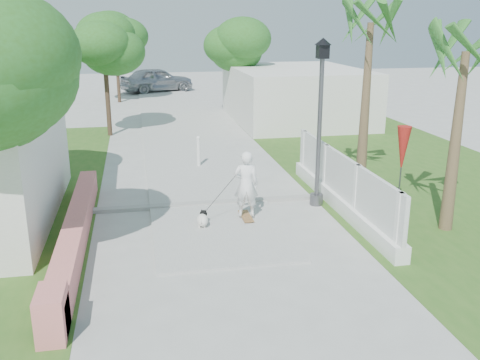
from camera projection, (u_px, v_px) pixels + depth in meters
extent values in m
plane|color=#B7B7B2|center=(258.00, 322.00, 8.98)|extent=(90.00, 90.00, 0.00)
cube|color=#B7B7B2|center=(172.00, 117.00, 27.77)|extent=(3.20, 36.00, 0.06)
cube|color=#999993|center=(209.00, 204.00, 14.60)|extent=(6.50, 0.25, 0.10)
cube|color=#315E1D|center=(409.00, 172.00, 17.78)|extent=(8.00, 20.00, 0.01)
cube|color=#E47F75|center=(76.00, 231.00, 12.05)|extent=(0.45, 8.00, 0.60)
cube|color=#E47F75|center=(52.00, 314.00, 8.44)|extent=(0.45, 0.80, 0.80)
cube|color=white|center=(340.00, 202.00, 14.24)|extent=(0.35, 7.00, 0.40)
cube|color=white|center=(342.00, 175.00, 14.03)|extent=(0.10, 7.00, 1.10)
cube|color=white|center=(399.00, 227.00, 11.08)|extent=(0.14, 0.14, 1.50)
cube|color=white|center=(356.00, 194.00, 13.14)|extent=(0.14, 0.14, 1.50)
cube|color=white|center=(326.00, 171.00, 15.21)|extent=(0.14, 0.14, 1.50)
cube|color=white|center=(304.00, 154.00, 17.09)|extent=(0.14, 0.14, 1.50)
cube|color=silver|center=(295.00, 94.00, 26.62)|extent=(6.00, 8.00, 2.60)
cylinder|color=#59595E|center=(316.00, 199.00, 14.64)|extent=(0.36, 0.36, 0.30)
cylinder|color=#59595E|center=(319.00, 133.00, 14.10)|extent=(0.12, 0.12, 4.00)
cube|color=black|center=(323.00, 51.00, 13.50)|extent=(0.28, 0.28, 0.35)
cone|color=black|center=(323.00, 41.00, 13.43)|extent=(0.44, 0.44, 0.18)
cylinder|color=white|center=(199.00, 153.00, 18.27)|extent=(0.12, 0.12, 1.00)
sphere|color=white|center=(198.00, 138.00, 18.12)|extent=(0.14, 0.14, 0.14)
cylinder|color=#59595E|center=(400.00, 176.00, 13.80)|extent=(0.04, 0.04, 2.00)
cone|color=red|center=(403.00, 150.00, 13.60)|extent=(0.36, 0.36, 1.20)
cylinder|color=#4C3826|center=(0.00, 177.00, 10.42)|extent=(0.20, 0.20, 3.85)
cylinder|color=#4C3826|center=(8.00, 132.00, 15.45)|extent=(0.20, 0.20, 3.50)
ellipsoid|color=#2A5B1A|center=(1.00, 80.00, 15.02)|extent=(3.20, 3.20, 2.40)
ellipsoid|color=#2A5B1A|center=(6.00, 68.00, 14.77)|extent=(2.72, 2.72, 2.05)
cylinder|color=#4C3826|center=(107.00, 91.00, 22.91)|extent=(0.20, 0.20, 3.85)
ellipsoid|color=#2A5B1A|center=(104.00, 52.00, 22.44)|extent=(3.40, 3.40, 2.55)
ellipsoid|color=#2A5B1A|center=(108.00, 43.00, 22.19)|extent=(2.89, 2.89, 2.18)
ellipsoid|color=#2A5B1A|center=(98.00, 35.00, 22.39)|extent=(2.55, 2.55, 1.90)
cylinder|color=#4C3826|center=(233.00, 82.00, 27.86)|extent=(0.20, 0.20, 3.50)
ellipsoid|color=#2A5B1A|center=(232.00, 53.00, 27.43)|extent=(3.00, 3.00, 2.25)
ellipsoid|color=#2A5B1A|center=(237.00, 46.00, 27.18)|extent=(2.55, 2.55, 1.92)
ellipsoid|color=#2A5B1A|center=(228.00, 38.00, 27.38)|extent=(2.25, 2.25, 1.68)
cylinder|color=#4C3826|center=(118.00, 70.00, 32.35)|extent=(0.20, 0.20, 3.85)
ellipsoid|color=#2A5B1A|center=(116.00, 42.00, 31.88)|extent=(3.20, 3.20, 2.40)
ellipsoid|color=#2A5B1A|center=(119.00, 36.00, 31.62)|extent=(2.72, 2.72, 2.05)
ellipsoid|color=#2A5B1A|center=(112.00, 30.00, 31.83)|extent=(2.40, 2.40, 1.79)
cone|color=brown|center=(365.00, 110.00, 15.24)|extent=(0.32, 0.32, 4.80)
cone|color=brown|center=(455.00, 144.00, 12.37)|extent=(0.32, 0.32, 4.20)
cube|color=olive|center=(246.00, 216.00, 13.54)|extent=(0.38, 0.90, 0.02)
imported|color=white|center=(246.00, 184.00, 13.30)|extent=(0.67, 0.49, 1.68)
cylinder|color=gray|center=(245.00, 223.00, 13.25)|extent=(0.03, 0.06, 0.06)
cylinder|color=gray|center=(252.00, 222.00, 13.28)|extent=(0.03, 0.06, 0.06)
cylinder|color=gray|center=(241.00, 214.00, 13.84)|extent=(0.03, 0.06, 0.06)
cylinder|color=gray|center=(246.00, 214.00, 13.87)|extent=(0.03, 0.06, 0.06)
ellipsoid|color=white|center=(202.00, 220.00, 12.93)|extent=(0.38, 0.51, 0.29)
sphere|color=black|center=(203.00, 214.00, 13.11)|extent=(0.18, 0.18, 0.18)
sphere|color=white|center=(204.00, 213.00, 13.20)|extent=(0.09, 0.09, 0.09)
cone|color=black|center=(202.00, 210.00, 13.09)|extent=(0.05, 0.05, 0.06)
cone|color=black|center=(205.00, 210.00, 13.08)|extent=(0.05, 0.05, 0.06)
cylinder|color=white|center=(200.00, 224.00, 13.08)|extent=(0.04, 0.04, 0.13)
cylinder|color=white|center=(206.00, 224.00, 13.07)|extent=(0.04, 0.04, 0.13)
cylinder|color=white|center=(199.00, 228.00, 12.87)|extent=(0.04, 0.04, 0.13)
cylinder|color=white|center=(205.00, 228.00, 12.87)|extent=(0.04, 0.04, 0.13)
cylinder|color=white|center=(201.00, 220.00, 12.70)|extent=(0.05, 0.11, 0.11)
imported|color=#AFB1B7|center=(157.00, 80.00, 37.36)|extent=(5.41, 3.68, 1.71)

